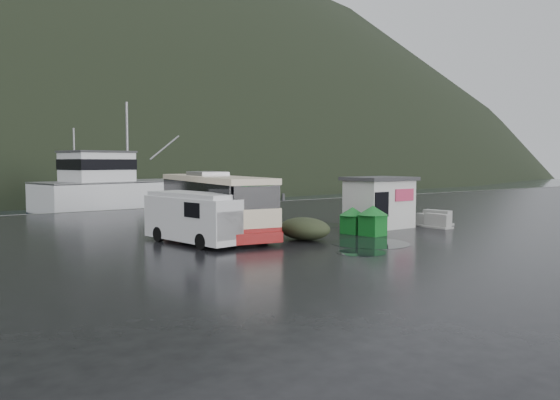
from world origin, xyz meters
TOP-DOWN VIEW (x-y plane):
  - ground at (0.00, 0.00)m, footprint 160.00×160.00m
  - quay_edge at (0.00, 20.00)m, footprint 160.00×0.60m
  - coach_bus at (-1.58, 3.41)m, footprint 4.74×11.71m
  - white_van at (-4.10, 0.65)m, footprint 2.76×5.85m
  - waste_bin_left at (4.41, -2.23)m, footprint 1.23×1.23m
  - waste_bin_right at (4.14, -1.05)m, footprint 1.21×1.21m
  - dome_tent at (0.68, -1.39)m, footprint 2.40×3.04m
  - ticket_kiosk at (7.10, -0.11)m, footprint 3.68×2.79m
  - jersey_barrier_a at (9.70, -2.13)m, footprint 0.85×1.62m
  - jersey_barrier_b at (9.86, -1.16)m, footprint 1.13×1.57m
  - jersey_barrier_c at (10.99, -1.12)m, footprint 1.09×1.84m
  - fishing_trawler at (6.03, 28.27)m, footprint 27.26×10.39m
  - puddles at (3.07, -1.42)m, footprint 7.32×11.34m

SIDE VIEW (x-z plane):
  - ground at x=0.00m, z-range 0.00..0.00m
  - quay_edge at x=0.00m, z-range -0.75..0.75m
  - coach_bus at x=-1.58m, z-range -1.61..1.61m
  - white_van at x=-4.10m, z-range -1.17..1.17m
  - waste_bin_left at x=4.41m, z-range -0.76..0.76m
  - waste_bin_right at x=4.14m, z-range -0.69..0.69m
  - dome_tent at x=0.68m, z-range -0.54..0.54m
  - ticket_kiosk at x=7.10m, z-range -1.44..1.44m
  - jersey_barrier_a at x=9.70m, z-range -0.40..0.40m
  - jersey_barrier_b at x=9.86m, z-range -0.35..0.35m
  - jersey_barrier_c at x=10.99m, z-range -0.43..0.43m
  - fishing_trawler at x=6.03m, z-range -5.33..5.33m
  - puddles at x=3.07m, z-range 0.00..0.01m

